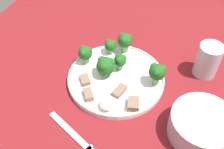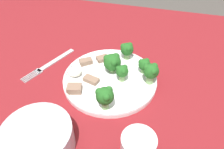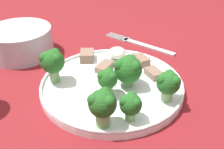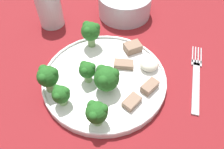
{
  "view_description": "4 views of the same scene",
  "coord_description": "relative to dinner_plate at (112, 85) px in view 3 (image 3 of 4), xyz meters",
  "views": [
    {
      "loc": [
        0.46,
        0.09,
        1.27
      ],
      "look_at": [
        0.0,
        -0.08,
        0.75
      ],
      "focal_mm": 42.0,
      "sensor_mm": 36.0,
      "label": 1
    },
    {
      "loc": [
        -0.14,
        0.37,
        1.17
      ],
      "look_at": [
        -0.03,
        -0.05,
        0.77
      ],
      "focal_mm": 35.0,
      "sensor_mm": 36.0,
      "label": 2
    },
    {
      "loc": [
        -0.42,
        -0.17,
        1.01
      ],
      "look_at": [
        -0.01,
        -0.07,
        0.75
      ],
      "focal_mm": 42.0,
      "sensor_mm": 36.0,
      "label": 3
    },
    {
      "loc": [
        -0.05,
        -0.38,
        1.11
      ],
      "look_at": [
        -0.0,
        -0.09,
        0.76
      ],
      "focal_mm": 35.0,
      "sensor_mm": 36.0,
      "label": 4
    }
  ],
  "objects": [
    {
      "name": "fork",
      "position": [
        0.21,
        -0.02,
        -0.01
      ],
      "size": [
        0.1,
        0.19,
        0.0
      ],
      "color": "#B2B2B7",
      "rests_on": "table"
    },
    {
      "name": "cream_bowl",
      "position": [
        0.09,
        0.24,
        0.02
      ],
      "size": [
        0.15,
        0.15,
        0.06
      ],
      "color": "#B7BCC6",
      "rests_on": "table"
    },
    {
      "name": "meat_slice_rear_slice",
      "position": [
        0.05,
        0.03,
        0.01
      ],
      "size": [
        0.05,
        0.03,
        0.01
      ],
      "color": "#846651",
      "rests_on": "dinner_plate"
    },
    {
      "name": "meat_slice_edge_slice",
      "position": [
        0.08,
        0.07,
        0.01
      ],
      "size": [
        0.05,
        0.04,
        0.02
      ],
      "color": "#846651",
      "rests_on": "dinner_plate"
    },
    {
      "name": "broccoli_floret_center_left",
      "position": [
        -0.04,
        -0.0,
        0.04
      ],
      "size": [
        0.04,
        0.04,
        0.05
      ],
      "color": "#7FA866",
      "rests_on": "dinner_plate"
    },
    {
      "name": "broccoli_floret_mid_cluster",
      "position": [
        -0.11,
        -0.01,
        0.04
      ],
      "size": [
        0.04,
        0.04,
        0.06
      ],
      "color": "#7FA866",
      "rests_on": "dinner_plate"
    },
    {
      "name": "broccoli_floret_front_left",
      "position": [
        -0.02,
        0.11,
        0.05
      ],
      "size": [
        0.05,
        0.05,
        0.07
      ],
      "color": "#7FA866",
      "rests_on": "dinner_plate"
    },
    {
      "name": "broccoli_floret_back_left",
      "position": [
        -0.09,
        -0.05,
        0.03
      ],
      "size": [
        0.04,
        0.04,
        0.05
      ],
      "color": "#7FA866",
      "rests_on": "dinner_plate"
    },
    {
      "name": "broccoli_floret_center_back",
      "position": [
        -0.03,
        -0.1,
        0.04
      ],
      "size": [
        0.04,
        0.04,
        0.06
      ],
      "color": "#7FA866",
      "rests_on": "dinner_plate"
    },
    {
      "name": "dinner_plate",
      "position": [
        0.0,
        0.0,
        0.0
      ],
      "size": [
        0.27,
        0.27,
        0.02
      ],
      "color": "white",
      "rests_on": "table"
    },
    {
      "name": "broccoli_floret_near_rim_left",
      "position": [
        0.0,
        -0.03,
        0.04
      ],
      "size": [
        0.05,
        0.05,
        0.06
      ],
      "color": "#7FA866",
      "rests_on": "dinner_plate"
    },
    {
      "name": "sauce_dollop",
      "position": [
        0.1,
        0.01,
        0.01
      ],
      "size": [
        0.04,
        0.04,
        0.02
      ],
      "color": "silver",
      "rests_on": "dinner_plate"
    },
    {
      "name": "meat_slice_front_slice",
      "position": [
        0.09,
        -0.04,
        0.01
      ],
      "size": [
        0.04,
        0.04,
        0.02
      ],
      "color": "#846651",
      "rests_on": "dinner_plate"
    },
    {
      "name": "meat_slice_middle_slice",
      "position": [
        0.04,
        -0.08,
        0.01
      ],
      "size": [
        0.04,
        0.04,
        0.01
      ],
      "color": "#846651",
      "rests_on": "dinner_plate"
    },
    {
      "name": "table",
      "position": [
        0.02,
        0.08,
        -0.09
      ],
      "size": [
        1.32,
        1.18,
        0.72
      ],
      "color": "maroon",
      "rests_on": "ground_plane"
    }
  ]
}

